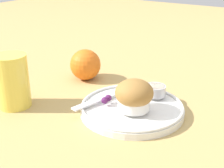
{
  "coord_description": "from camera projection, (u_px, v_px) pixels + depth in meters",
  "views": [
    {
      "loc": [
        -0.52,
        -0.3,
        0.32
      ],
      "look_at": [
        -0.0,
        0.04,
        0.06
      ],
      "focal_mm": 50.0,
      "sensor_mm": 36.0,
      "label": 1
    }
  ],
  "objects": [
    {
      "name": "ground_plane",
      "position": [
        126.0,
        111.0,
        0.67
      ],
      "size": [
        3.0,
        3.0,
        0.0
      ],
      "primitive_type": "plane",
      "color": "tan"
    },
    {
      "name": "cream_ramekin",
      "position": [
        155.0,
        90.0,
        0.69
      ],
      "size": [
        0.05,
        0.05,
        0.02
      ],
      "color": "silver",
      "rests_on": "plate"
    },
    {
      "name": "juice_glass",
      "position": [
        12.0,
        81.0,
        0.67
      ],
      "size": [
        0.07,
        0.07,
        0.12
      ],
      "color": "#EAD14C",
      "rests_on": "ground_plane"
    },
    {
      "name": "berry_pair",
      "position": [
        107.0,
        99.0,
        0.66
      ],
      "size": [
        0.03,
        0.01,
        0.01
      ],
      "color": "#4C194C",
      "rests_on": "plate"
    },
    {
      "name": "butter_knife",
      "position": [
        106.0,
        97.0,
        0.69
      ],
      "size": [
        0.18,
        0.06,
        0.0
      ],
      "rotation": [
        0.0,
        0.0,
        -0.25
      ],
      "color": "silver",
      "rests_on": "plate"
    },
    {
      "name": "plate",
      "position": [
        133.0,
        108.0,
        0.66
      ],
      "size": [
        0.22,
        0.22,
        0.02
      ],
      "color": "white",
      "rests_on": "ground_plane"
    },
    {
      "name": "orange_fruit",
      "position": [
        85.0,
        65.0,
        0.82
      ],
      "size": [
        0.08,
        0.08,
        0.08
      ],
      "color": "orange",
      "rests_on": "ground_plane"
    },
    {
      "name": "muffin",
      "position": [
        134.0,
        95.0,
        0.63
      ],
      "size": [
        0.08,
        0.08,
        0.06
      ],
      "color": "silver",
      "rests_on": "plate"
    }
  ]
}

